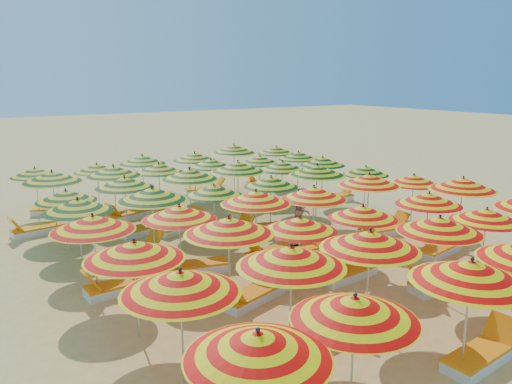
% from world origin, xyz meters
% --- Properties ---
extents(ground, '(120.00, 120.00, 0.00)m').
position_xyz_m(ground, '(0.00, 0.00, 0.00)').
color(ground, '#E7B966').
rests_on(ground, ground).
extents(umbrella_0, '(2.09, 2.09, 2.03)m').
position_xyz_m(umbrella_0, '(-5.06, -7.40, 1.79)').
color(umbrella_0, silver).
rests_on(umbrella_0, ground).
extents(umbrella_1, '(2.39, 2.39, 2.03)m').
position_xyz_m(umbrella_1, '(-3.32, -7.30, 1.78)').
color(umbrella_1, silver).
rests_on(umbrella_1, ground).
extents(umbrella_2, '(2.15, 2.15, 2.14)m').
position_xyz_m(umbrella_2, '(-0.88, -7.50, 1.88)').
color(umbrella_2, silver).
rests_on(umbrella_2, ground).
extents(umbrella_6, '(2.20, 2.20, 2.10)m').
position_xyz_m(umbrella_6, '(-5.10, -5.19, 1.85)').
color(umbrella_6, silver).
rests_on(umbrella_6, ground).
extents(umbrella_7, '(2.67, 2.67, 2.14)m').
position_xyz_m(umbrella_7, '(-2.97, -5.29, 1.89)').
color(umbrella_7, silver).
rests_on(umbrella_7, ground).
extents(umbrella_8, '(2.46, 2.46, 2.14)m').
position_xyz_m(umbrella_8, '(-1.08, -5.38, 1.89)').
color(umbrella_8, silver).
rests_on(umbrella_8, ground).
extents(umbrella_9, '(2.07, 2.07, 2.04)m').
position_xyz_m(umbrella_9, '(1.25, -5.26, 1.79)').
color(umbrella_9, silver).
rests_on(umbrella_9, ground).
extents(umbrella_10, '(2.05, 2.05, 1.89)m').
position_xyz_m(umbrella_10, '(3.32, -5.08, 1.66)').
color(umbrella_10, silver).
rests_on(umbrella_10, ground).
extents(umbrella_12, '(2.48, 2.48, 2.07)m').
position_xyz_m(umbrella_12, '(-5.19, -3.25, 1.82)').
color(umbrella_12, silver).
rests_on(umbrella_12, ground).
extents(umbrella_13, '(2.33, 2.33, 2.13)m').
position_xyz_m(umbrella_13, '(-2.95, -2.98, 1.88)').
color(umbrella_13, silver).
rests_on(umbrella_13, ground).
extents(umbrella_14, '(2.35, 2.35, 1.90)m').
position_xyz_m(umbrella_14, '(-1.14, -3.18, 1.67)').
color(umbrella_14, silver).
rests_on(umbrella_14, ground).
extents(umbrella_15, '(1.85, 1.85, 1.89)m').
position_xyz_m(umbrella_15, '(0.91, -3.17, 1.66)').
color(umbrella_15, silver).
rests_on(umbrella_15, ground).
extents(umbrella_16, '(2.42, 2.42, 1.95)m').
position_xyz_m(umbrella_16, '(3.33, -3.31, 1.72)').
color(umbrella_16, silver).
rests_on(umbrella_16, ground).
extents(umbrella_17, '(2.68, 2.68, 2.14)m').
position_xyz_m(umbrella_17, '(5.22, -3.05, 1.89)').
color(umbrella_17, silver).
rests_on(umbrella_17, ground).
extents(umbrella_18, '(2.54, 2.54, 2.05)m').
position_xyz_m(umbrella_18, '(-5.34, -0.89, 1.80)').
color(umbrella_18, silver).
rests_on(umbrella_18, ground).
extents(umbrella_19, '(2.13, 2.13, 2.00)m').
position_xyz_m(umbrella_19, '(-3.23, -0.98, 1.76)').
color(umbrella_19, silver).
rests_on(umbrella_19, ground).
extents(umbrella_20, '(2.36, 2.36, 2.08)m').
position_xyz_m(umbrella_20, '(-0.91, -0.91, 1.83)').
color(umbrella_20, silver).
rests_on(umbrella_20, ground).
extents(umbrella_21, '(2.19, 2.19, 2.05)m').
position_xyz_m(umbrella_21, '(0.86, -1.25, 1.81)').
color(umbrella_21, silver).
rests_on(umbrella_21, ground).
extents(umbrella_22, '(2.31, 2.31, 2.12)m').
position_xyz_m(umbrella_22, '(3.36, -0.96, 1.86)').
color(umbrella_22, silver).
rests_on(umbrella_22, ground).
extents(umbrella_23, '(1.84, 1.84, 1.89)m').
position_xyz_m(umbrella_23, '(5.38, -1.06, 1.67)').
color(umbrella_23, silver).
rests_on(umbrella_23, ground).
extents(umbrella_24, '(2.32, 2.32, 1.97)m').
position_xyz_m(umbrella_24, '(-5.16, 1.25, 1.73)').
color(umbrella_24, silver).
rests_on(umbrella_24, ground).
extents(umbrella_25, '(2.55, 2.55, 2.12)m').
position_xyz_m(umbrella_25, '(-3.23, 0.86, 1.87)').
color(umbrella_25, silver).
rests_on(umbrella_25, ground).
extents(umbrella_26, '(2.19, 2.19, 1.92)m').
position_xyz_m(umbrella_26, '(-1.17, 1.06, 1.69)').
color(umbrella_26, silver).
rests_on(umbrella_26, ground).
extents(umbrella_27, '(2.16, 2.16, 1.92)m').
position_xyz_m(umbrella_27, '(1.03, 1.18, 1.69)').
color(umbrella_27, silver).
rests_on(umbrella_27, ground).
extents(umbrella_28, '(2.24, 2.24, 2.14)m').
position_xyz_m(umbrella_28, '(3.01, 1.21, 1.88)').
color(umbrella_28, silver).
rests_on(umbrella_28, ground).
extents(umbrella_29, '(2.16, 2.16, 1.85)m').
position_xyz_m(umbrella_29, '(5.38, 1.20, 1.63)').
color(umbrella_29, silver).
rests_on(umbrella_29, ground).
extents(umbrella_30, '(2.19, 2.19, 1.87)m').
position_xyz_m(umbrella_30, '(-5.10, 2.96, 1.65)').
color(umbrella_30, silver).
rests_on(umbrella_30, ground).
extents(umbrella_31, '(2.17, 2.17, 2.02)m').
position_xyz_m(umbrella_31, '(-3.22, 3.26, 1.78)').
color(umbrella_31, silver).
rests_on(umbrella_31, ground).
extents(umbrella_32, '(2.41, 2.41, 2.12)m').
position_xyz_m(umbrella_32, '(-1.05, 3.04, 1.86)').
color(umbrella_32, silver).
rests_on(umbrella_32, ground).
extents(umbrella_33, '(2.26, 2.26, 2.15)m').
position_xyz_m(umbrella_33, '(1.00, 3.27, 1.89)').
color(umbrella_33, silver).
rests_on(umbrella_33, ground).
extents(umbrella_34, '(2.01, 2.01, 1.97)m').
position_xyz_m(umbrella_34, '(2.98, 3.27, 1.74)').
color(umbrella_34, silver).
rests_on(umbrella_34, ground).
extents(umbrella_35, '(2.36, 2.36, 1.96)m').
position_xyz_m(umbrella_35, '(5.05, 3.32, 1.72)').
color(umbrella_35, silver).
rests_on(umbrella_35, ground).
extents(umbrella_36, '(2.60, 2.60, 2.12)m').
position_xyz_m(umbrella_36, '(-5.06, 5.05, 1.86)').
color(umbrella_36, silver).
rests_on(umbrella_36, ground).
extents(umbrella_37, '(2.16, 2.16, 2.09)m').
position_xyz_m(umbrella_37, '(-3.00, 5.15, 1.84)').
color(umbrella_37, silver).
rests_on(umbrella_37, ground).
extents(umbrella_38, '(2.37, 2.37, 1.99)m').
position_xyz_m(umbrella_38, '(-1.23, 5.33, 1.75)').
color(umbrella_38, silver).
rests_on(umbrella_38, ground).
extents(umbrella_39, '(2.08, 2.08, 1.94)m').
position_xyz_m(umbrella_39, '(1.02, 5.45, 1.71)').
color(umbrella_39, silver).
rests_on(umbrella_39, ground).
extents(umbrella_40, '(2.18, 2.18, 1.91)m').
position_xyz_m(umbrella_40, '(3.26, 5.28, 1.68)').
color(umbrella_40, silver).
rests_on(umbrella_40, ground).
extents(umbrella_41, '(2.00, 2.00, 1.92)m').
position_xyz_m(umbrella_41, '(5.27, 5.23, 1.69)').
color(umbrella_41, silver).
rests_on(umbrella_41, ground).
extents(umbrella_42, '(2.25, 2.25, 1.86)m').
position_xyz_m(umbrella_42, '(-5.19, 7.55, 1.64)').
color(umbrella_42, silver).
rests_on(umbrella_42, ground).
extents(umbrella_43, '(1.89, 1.89, 1.84)m').
position_xyz_m(umbrella_43, '(-2.99, 7.29, 1.62)').
color(umbrella_43, silver).
rests_on(umbrella_43, ground).
extents(umbrella_44, '(2.30, 2.30, 2.05)m').
position_xyz_m(umbrella_44, '(-1.18, 7.20, 1.81)').
color(umbrella_44, silver).
rests_on(umbrella_44, ground).
extents(umbrella_45, '(2.22, 2.22, 1.97)m').
position_xyz_m(umbrella_45, '(1.17, 7.21, 1.73)').
color(umbrella_45, silver).
rests_on(umbrella_45, ground).
extents(umbrella_46, '(2.21, 2.21, 2.15)m').
position_xyz_m(umbrella_46, '(3.23, 7.38, 1.89)').
color(umbrella_46, silver).
rests_on(umbrella_46, ground).
extents(umbrella_47, '(2.34, 2.34, 1.92)m').
position_xyz_m(umbrella_47, '(5.43, 7.16, 1.69)').
color(umbrella_47, silver).
rests_on(umbrella_47, ground).
extents(lounger_0, '(1.77, 0.72, 0.69)m').
position_xyz_m(lounger_0, '(-0.28, -7.50, 0.15)').
color(lounger_0, white).
rests_on(lounger_0, ground).
extents(lounger_4, '(1.75, 0.65, 0.69)m').
position_xyz_m(lounger_4, '(-2.37, -5.29, 0.15)').
color(lounger_4, white).
rests_on(lounger_4, ground).
extents(lounger_5, '(1.80, 0.85, 0.69)m').
position_xyz_m(lounger_5, '(1.75, -5.07, 0.15)').
color(lounger_5, white).
rests_on(lounger_5, ground).
extents(lounger_6, '(1.83, 1.04, 0.69)m').
position_xyz_m(lounger_6, '(-2.45, -3.12, 0.15)').
color(lounger_6, white).
rests_on(lounger_6, ground).
extents(lounger_7, '(1.81, 0.93, 0.69)m').
position_xyz_m(lounger_7, '(-0.54, -2.98, 0.15)').
color(lounger_7, white).
rests_on(lounger_7, ground).
extents(lounger_8, '(1.77, 0.72, 0.69)m').
position_xyz_m(lounger_8, '(0.41, -3.28, 0.15)').
color(lounger_8, white).
rests_on(lounger_8, ground).
extents(lounger_9, '(1.81, 0.87, 0.69)m').
position_xyz_m(lounger_9, '(3.93, -3.38, 0.15)').
color(lounger_9, white).
rests_on(lounger_9, ground).
extents(lounger_10, '(1.76, 0.68, 0.69)m').
position_xyz_m(lounger_10, '(-4.84, -0.94, 0.15)').
color(lounger_10, white).
rests_on(lounger_10, ground).
extents(lounger_11, '(1.82, 1.03, 0.69)m').
position_xyz_m(lounger_11, '(-2.73, -0.75, 0.15)').
color(lounger_11, white).
rests_on(lounger_11, ground).
extents(lounger_12, '(1.79, 0.79, 0.69)m').
position_xyz_m(lounger_12, '(-0.41, -0.99, 0.15)').
color(lounger_12, white).
rests_on(lounger_12, ground).
extents(lounger_13, '(1.73, 0.58, 0.69)m').
position_xyz_m(lounger_13, '(0.36, -1.33, 0.15)').
color(lounger_13, white).
rests_on(lounger_13, ground).
extents(lounger_14, '(1.78, 0.76, 0.69)m').
position_xyz_m(lounger_14, '(3.95, -1.19, 0.15)').
color(lounger_14, white).
rests_on(lounger_14, ground).
extents(lounger_15, '(1.81, 0.91, 0.69)m').
position_xyz_m(lounger_15, '(-3.73, 1.10, 0.15)').
color(lounger_15, white).
rests_on(lounger_15, ground).
extents(lounger_16, '(1.82, 0.94, 0.69)m').
position_xyz_m(lounger_16, '(-0.58, 1.10, 0.15)').
color(lounger_16, white).
rests_on(lounger_16, ground).
extents(lounger_17, '(1.83, 1.07, 0.69)m').
position_xyz_m(lounger_17, '(0.43, 1.25, 0.15)').
color(lounger_17, white).
rests_on(lounger_17, ground).
extents(lounger_18, '(1.82, 0.94, 0.69)m').
position_xyz_m(lounger_18, '(-2.63, 3.22, 0.15)').
color(lounger_18, white).
rests_on(lounger_18, ground).
extents(lounger_19, '(1.83, 1.15, 0.69)m').
position_xyz_m(lounger_19, '(-1.55, 2.81, 0.15)').
color(lounger_19, white).
rests_on(lounger_19, ground).
extents(lounger_20, '(1.83, 1.16, 0.69)m').
position_xyz_m(lounger_20, '(1.59, 3.46, 0.15)').
color(lounger_20, white).
rests_on(lounger_20, ground).
extents(lounger_21, '(1.82, 0.96, 0.69)m').
position_xyz_m(lounger_21, '(5.65, 3.22, 0.15)').
color(lounger_21, white).
rests_on(lounger_21, ground).
extents(lounger_22, '(1.79, 0.80, 0.69)m').
position_xyz_m(lounger_22, '(-5.66, 5.06, 0.15)').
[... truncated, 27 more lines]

